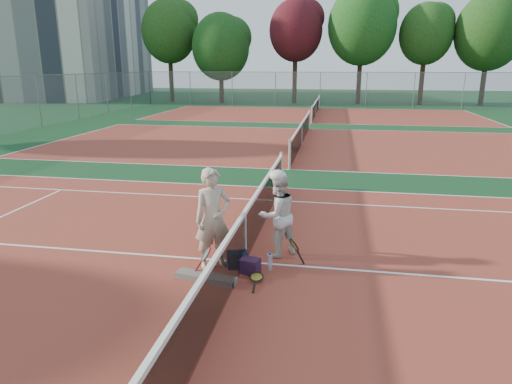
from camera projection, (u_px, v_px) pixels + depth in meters
ground at (245, 262)px, 8.57m from camera, size 130.00×130.00×0.00m
court_main at (245, 262)px, 8.57m from camera, size 23.77×10.97×0.01m
court_far_a at (301, 144)px, 21.38m from camera, size 23.77×10.97×0.01m
court_far_b at (316, 115)px, 34.19m from camera, size 23.77×10.97×0.01m
net_main at (245, 237)px, 8.44m from camera, size 0.10×10.98×1.02m
net_far_a at (302, 133)px, 21.25m from camera, size 0.10×10.98×1.02m
net_far_b at (316, 108)px, 34.05m from camera, size 0.10×10.98×1.02m
fence_back at (320, 90)px, 40.43m from camera, size 32.00×0.06×3.00m
apartment_block at (83, 30)px, 52.99m from camera, size 12.96×23.18×15.00m
player_a at (213, 219)px, 8.17m from camera, size 0.81×0.74×1.85m
player_b at (277, 215)px, 8.70m from camera, size 1.01×0.99×1.64m
racket_red at (206, 262)px, 7.96m from camera, size 0.43×0.39×0.52m
racket_black_held at (294, 253)px, 8.33m from camera, size 0.41×0.40×0.54m
racket_spare at (257, 278)px, 7.83m from camera, size 0.30×0.61×0.10m
sports_bag_navy at (237, 259)px, 8.35m from camera, size 0.42×0.35×0.29m
sports_bag_purple at (250, 266)px, 8.09m from camera, size 0.39×0.31×0.28m
net_cover_canvas at (206, 278)px, 7.82m from camera, size 1.12×0.46×0.11m
water_bottle at (270, 262)px, 8.21m from camera, size 0.09×0.09×0.30m
tree_back_0 at (169, 32)px, 45.09m from camera, size 5.38×5.38×9.91m
tree_back_1 at (221, 47)px, 43.67m from camera, size 5.51×5.51×8.45m
tree_back_maroon at (296, 31)px, 42.98m from camera, size 5.02×5.02×9.64m
tree_back_3 at (362, 26)px, 41.85m from camera, size 6.25×6.25×10.70m
tree_back_4 at (426, 34)px, 41.43m from camera, size 4.79×4.79×9.08m
tree_back_5 at (490, 32)px, 40.17m from camera, size 5.91×5.91×9.84m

